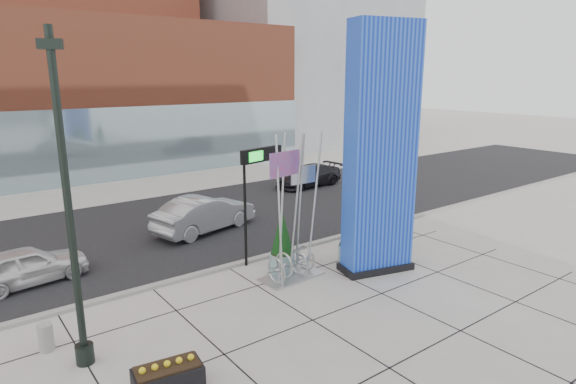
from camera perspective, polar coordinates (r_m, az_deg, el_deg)
ground at (r=15.00m, az=-2.64°, el=-14.58°), size 160.00×160.00×0.00m
street_asphalt at (r=23.33m, az=-16.65°, el=-4.59°), size 80.00×12.00×0.02m
curb_edge at (r=18.11m, az=-9.88°, el=-9.40°), size 80.00×0.30×0.12m
tower_podium at (r=38.91m, az=-24.78°, el=10.13°), size 34.00×10.00×11.00m
tower_glass_front at (r=34.51m, az=-22.54°, el=5.01°), size 34.00×0.60×5.00m
building_grey_parking at (r=54.43m, az=1.05°, el=15.72°), size 20.00×18.00×18.00m
blue_pylon at (r=17.40m, az=10.91°, el=4.24°), size 2.89×1.83×8.93m
lamp_post at (r=12.56m, az=-24.25°, el=-4.99°), size 0.56×0.45×8.17m
public_art_sculpture at (r=17.14m, az=0.50°, el=-5.82°), size 2.38×1.31×5.24m
concrete_bollard at (r=14.71m, az=-26.76°, el=-15.12°), size 0.39×0.39×0.75m
overhead_street_sign at (r=18.03m, az=-3.16°, el=3.16°), size 2.08×0.66×4.44m
round_planter_east at (r=20.72m, az=9.22°, el=-3.26°), size 0.95×0.95×2.37m
round_planter_mid at (r=18.91m, az=7.37°, el=-5.02°), size 0.91×0.91×2.26m
round_planter_west at (r=17.86m, az=-0.70°, el=-5.91°), size 0.94×0.94×2.35m
box_planter_north at (r=12.04m, az=-14.03°, el=-20.66°), size 1.64×0.99×0.85m
car_white_west at (r=19.09m, az=-28.54°, el=-7.72°), size 4.13×2.07×1.35m
car_silver_mid at (r=22.65m, az=-9.86°, el=-2.58°), size 5.31×2.94×1.66m
car_dark_east at (r=31.39m, az=2.47°, el=1.92°), size 4.86×2.21×1.38m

